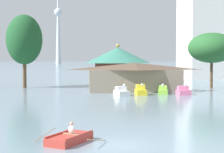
{
  "coord_description": "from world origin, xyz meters",
  "views": [
    {
      "loc": [
        -1.82,
        -20.72,
        4.89
      ],
      "look_at": [
        1.44,
        22.38,
        2.92
      ],
      "focal_mm": 59.23,
      "sensor_mm": 36.0,
      "label": 1
    }
  ],
  "objects_px": {
    "rowboat_with_rower": "(70,138)",
    "pedal_boat_yellow": "(141,91)",
    "pedal_boat_pink": "(183,91)",
    "shoreline_tree_right": "(212,48)",
    "background_building_block": "(221,24)",
    "boathouse": "(135,77)",
    "shoreline_tree_tall_left": "(24,40)",
    "pedal_boat_white": "(122,92)",
    "green_roof_pavilion": "(118,63)",
    "distant_broadcast_tower": "(58,17)",
    "pedal_boat_lime": "(163,91)"
  },
  "relations": [
    {
      "from": "shoreline_tree_right",
      "to": "pedal_boat_pink",
      "type": "bearing_deg",
      "value": -125.35
    },
    {
      "from": "pedal_boat_white",
      "to": "boathouse",
      "type": "relative_size",
      "value": 0.2
    },
    {
      "from": "pedal_boat_lime",
      "to": "shoreline_tree_tall_left",
      "type": "bearing_deg",
      "value": -110.38
    },
    {
      "from": "pedal_boat_white",
      "to": "background_building_block",
      "type": "distance_m",
      "value": 56.83
    },
    {
      "from": "shoreline_tree_tall_left",
      "to": "distant_broadcast_tower",
      "type": "xyz_separation_m",
      "value": [
        -17.32,
        337.71,
        42.09
      ]
    },
    {
      "from": "boathouse",
      "to": "shoreline_tree_tall_left",
      "type": "distance_m",
      "value": 21.11
    },
    {
      "from": "pedal_boat_white",
      "to": "pedal_boat_lime",
      "type": "relative_size",
      "value": 1.22
    },
    {
      "from": "background_building_block",
      "to": "boathouse",
      "type": "bearing_deg",
      "value": -125.89
    },
    {
      "from": "boathouse",
      "to": "background_building_block",
      "type": "xyz_separation_m",
      "value": [
        28.43,
        39.29,
        11.95
      ]
    },
    {
      "from": "pedal_boat_yellow",
      "to": "green_roof_pavilion",
      "type": "distance_m",
      "value": 21.04
    },
    {
      "from": "pedal_boat_yellow",
      "to": "pedal_boat_lime",
      "type": "relative_size",
      "value": 1.12
    },
    {
      "from": "shoreline_tree_tall_left",
      "to": "background_building_block",
      "type": "bearing_deg",
      "value": 33.07
    },
    {
      "from": "rowboat_with_rower",
      "to": "pedal_boat_white",
      "type": "distance_m",
      "value": 28.95
    },
    {
      "from": "pedal_boat_yellow",
      "to": "pedal_boat_lime",
      "type": "bearing_deg",
      "value": 102.67
    },
    {
      "from": "pedal_boat_yellow",
      "to": "background_building_block",
      "type": "distance_m",
      "value": 54.57
    },
    {
      "from": "rowboat_with_rower",
      "to": "pedal_boat_white",
      "type": "relative_size",
      "value": 1.36
    },
    {
      "from": "pedal_boat_pink",
      "to": "pedal_boat_yellow",
      "type": "bearing_deg",
      "value": -93.19
    },
    {
      "from": "pedal_boat_pink",
      "to": "shoreline_tree_right",
      "type": "relative_size",
      "value": 0.23
    },
    {
      "from": "pedal_boat_yellow",
      "to": "shoreline_tree_right",
      "type": "relative_size",
      "value": 0.3
    },
    {
      "from": "rowboat_with_rower",
      "to": "shoreline_tree_right",
      "type": "bearing_deg",
      "value": -178.99
    },
    {
      "from": "pedal_boat_yellow",
      "to": "distant_broadcast_tower",
      "type": "bearing_deg",
      "value": -174.66
    },
    {
      "from": "pedal_boat_pink",
      "to": "boathouse",
      "type": "height_order",
      "value": "boathouse"
    },
    {
      "from": "pedal_boat_white",
      "to": "green_roof_pavilion",
      "type": "distance_m",
      "value": 21.99
    },
    {
      "from": "distant_broadcast_tower",
      "to": "pedal_boat_pink",
      "type": "bearing_deg",
      "value": -83.27
    },
    {
      "from": "pedal_boat_pink",
      "to": "shoreline_tree_right",
      "type": "distance_m",
      "value": 15.22
    },
    {
      "from": "green_roof_pavilion",
      "to": "shoreline_tree_right",
      "type": "xyz_separation_m",
      "value": [
        15.29,
        -9.68,
        2.64
      ]
    },
    {
      "from": "pedal_boat_white",
      "to": "background_building_block",
      "type": "height_order",
      "value": "background_building_block"
    },
    {
      "from": "background_building_block",
      "to": "shoreline_tree_tall_left",
      "type": "bearing_deg",
      "value": -146.93
    },
    {
      "from": "pedal_boat_white",
      "to": "shoreline_tree_right",
      "type": "relative_size",
      "value": 0.32
    },
    {
      "from": "boathouse",
      "to": "background_building_block",
      "type": "distance_m",
      "value": 49.95
    },
    {
      "from": "green_roof_pavilion",
      "to": "background_building_block",
      "type": "bearing_deg",
      "value": 38.91
    },
    {
      "from": "boathouse",
      "to": "shoreline_tree_tall_left",
      "type": "relative_size",
      "value": 1.19
    },
    {
      "from": "pedal_boat_lime",
      "to": "green_roof_pavilion",
      "type": "xyz_separation_m",
      "value": [
        -4.61,
        19.9,
        3.79
      ]
    },
    {
      "from": "boathouse",
      "to": "green_roof_pavilion",
      "type": "bearing_deg",
      "value": 94.44
    },
    {
      "from": "background_building_block",
      "to": "distant_broadcast_tower",
      "type": "distance_m",
      "value": 316.05
    },
    {
      "from": "pedal_boat_pink",
      "to": "background_building_block",
      "type": "distance_m",
      "value": 51.95
    },
    {
      "from": "pedal_boat_white",
      "to": "shoreline_tree_tall_left",
      "type": "bearing_deg",
      "value": -147.2
    },
    {
      "from": "rowboat_with_rower",
      "to": "pedal_boat_yellow",
      "type": "distance_m",
      "value": 30.56
    },
    {
      "from": "background_building_block",
      "to": "pedal_boat_lime",
      "type": "bearing_deg",
      "value": -119.73
    },
    {
      "from": "shoreline_tree_tall_left",
      "to": "shoreline_tree_right",
      "type": "relative_size",
      "value": 1.33
    },
    {
      "from": "shoreline_tree_tall_left",
      "to": "background_building_block",
      "type": "distance_m",
      "value": 55.86
    },
    {
      "from": "boathouse",
      "to": "green_roof_pavilion",
      "type": "xyz_separation_m",
      "value": [
        -1.19,
        15.38,
        1.98
      ]
    },
    {
      "from": "pedal_boat_white",
      "to": "distant_broadcast_tower",
      "type": "relative_size",
      "value": 0.03
    },
    {
      "from": "shoreline_tree_tall_left",
      "to": "background_building_block",
      "type": "height_order",
      "value": "background_building_block"
    },
    {
      "from": "boathouse",
      "to": "shoreline_tree_tall_left",
      "type": "xyz_separation_m",
      "value": [
        -18.12,
        8.99,
        6.06
      ]
    },
    {
      "from": "pedal_boat_yellow",
      "to": "boathouse",
      "type": "xyz_separation_m",
      "value": [
        -0.11,
        5.29,
        1.74
      ]
    },
    {
      "from": "green_roof_pavilion",
      "to": "background_building_block",
      "type": "height_order",
      "value": "background_building_block"
    },
    {
      "from": "pedal_boat_lime",
      "to": "pedal_boat_pink",
      "type": "xyz_separation_m",
      "value": [
        2.7,
        -1.04,
        0.0
      ]
    },
    {
      "from": "pedal_boat_pink",
      "to": "pedal_boat_white",
      "type": "bearing_deg",
      "value": -86.23
    },
    {
      "from": "pedal_boat_white",
      "to": "pedal_boat_pink",
      "type": "relative_size",
      "value": 1.38
    }
  ]
}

